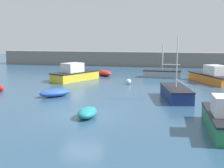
# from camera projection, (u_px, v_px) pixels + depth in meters

# --- Properties ---
(ground_plane) EXTENTS (120.00, 120.00, 0.20)m
(ground_plane) POSITION_uv_depth(u_px,v_px,m) (82.00, 117.00, 19.84)
(ground_plane) COLOR #2D5170
(harbor_breakwater) EXTENTS (46.51, 2.95, 2.33)m
(harbor_breakwater) POSITION_uv_depth(u_px,v_px,m) (140.00, 59.00, 51.19)
(harbor_breakwater) COLOR slate
(harbor_breakwater) RESTS_ON ground_plane
(sailboat_short_mast) EXTENTS (4.55, 1.82, 3.88)m
(sailboat_short_mast) POSITION_uv_depth(u_px,v_px,m) (162.00, 74.00, 37.44)
(sailboat_short_mast) COLOR gray
(sailboat_short_mast) RESTS_ON ground_plane
(open_tender_yellow) EXTENTS (2.84, 2.94, 0.64)m
(open_tender_yellow) POSITION_uv_depth(u_px,v_px,m) (55.00, 93.00, 25.84)
(open_tender_yellow) COLOR #2D56B7
(open_tender_yellow) RESTS_ON ground_plane
(cabin_cruiser_white) EXTENTS (4.56, 6.13, 1.99)m
(cabin_cruiser_white) POSITION_uv_depth(u_px,v_px,m) (75.00, 74.00, 34.93)
(cabin_cruiser_white) COLOR yellow
(cabin_cruiser_white) RESTS_ON ground_plane
(dinghy_near_pier) EXTENTS (1.22, 2.19, 0.62)m
(dinghy_near_pier) POSITION_uv_depth(u_px,v_px,m) (87.00, 113.00, 19.23)
(dinghy_near_pier) COLOR teal
(dinghy_near_pier) RESTS_ON ground_plane
(sailboat_twin_hulled) EXTENTS (2.72, 5.22, 4.89)m
(sailboat_twin_hulled) POSITION_uv_depth(u_px,v_px,m) (176.00, 93.00, 24.65)
(sailboat_twin_hulled) COLOR navy
(sailboat_twin_hulled) RESTS_ON ground_plane
(rowboat_white_midwater) EXTENTS (2.84, 3.06, 0.70)m
(rowboat_white_midwater) POSITION_uv_depth(u_px,v_px,m) (104.00, 73.00, 39.17)
(rowboat_white_midwater) COLOR red
(rowboat_white_midwater) RESTS_ON ground_plane
(motorboat_with_cabin) EXTENTS (4.93, 6.78, 1.90)m
(motorboat_with_cabin) POSITION_uv_depth(u_px,v_px,m) (213.00, 76.00, 33.27)
(motorboat_with_cabin) COLOR orange
(motorboat_with_cabin) RESTS_ON ground_plane
(mooring_buoy_white) EXTENTS (0.55, 0.55, 0.55)m
(mooring_buoy_white) POSITION_uv_depth(u_px,v_px,m) (128.00, 82.00, 32.36)
(mooring_buoy_white) COLOR white
(mooring_buoy_white) RESTS_ON ground_plane
(mooring_buoy_red) EXTENTS (0.57, 0.57, 0.57)m
(mooring_buoy_red) POSITION_uv_depth(u_px,v_px,m) (1.00, 88.00, 28.14)
(mooring_buoy_red) COLOR red
(mooring_buoy_red) RESTS_ON ground_plane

